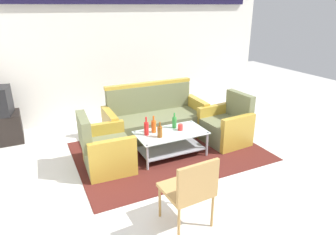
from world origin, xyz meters
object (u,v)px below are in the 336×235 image
armchair_right (226,127)px  bottle_orange (154,126)px  armchair_left (106,151)px  bottle_brown (160,131)px  bottle_red (146,128)px  wicker_chair (191,188)px  coffee_table (171,140)px  cup (180,127)px  couch (155,121)px  bottle_green (174,122)px

armchair_right → bottle_orange: 1.36m
armchair_left → bottle_brown: size_ratio=3.50×
bottle_red → wicker_chair: 1.63m
armchair_right → coffee_table: (-1.10, -0.05, -0.02)m
armchair_right → cup: size_ratio=8.50×
bottle_brown → coffee_table: bearing=21.3°
couch → armchair_left: 1.32m
couch → wicker_chair: (-0.61, -2.34, 0.18)m
couch → bottle_brown: (-0.30, -0.88, 0.19)m
wicker_chair → bottle_brown: bearing=74.9°
bottle_red → bottle_orange: bottle_red is taller
armchair_left → armchair_right: size_ratio=1.00×
armchair_right → bottle_green: 1.00m
bottle_green → wicker_chair: (-0.67, -1.69, -0.01)m
bottle_red → armchair_right: bearing=-1.0°
bottle_red → bottle_orange: bearing=18.0°
coffee_table → cup: cup is taller
couch → armchair_right: couch is taller
bottle_green → cup: bottle_green is taller
couch → wicker_chair: couch is taller
armchair_left → armchair_right: same height
coffee_table → bottle_orange: (-0.24, 0.12, 0.24)m
couch → bottle_brown: couch is taller
couch → wicker_chair: size_ratio=2.15×
bottle_orange → cup: 0.43m
bottle_red → bottle_orange: size_ratio=1.07×
bottle_green → coffee_table: bearing=-133.0°
armchair_left → wicker_chair: size_ratio=1.01×
armchair_right → couch: bearing=50.6°
cup → wicker_chair: (-0.71, -1.56, 0.03)m
armchair_right → cup: 0.95m
armchair_left → bottle_orange: bearing=96.7°
bottle_brown → cup: size_ratio=2.43×
cup → wicker_chair: wicker_chair is taller
couch → bottle_red: couch is taller
bottle_brown → cup: bottle_brown is taller
armchair_right → bottle_red: armchair_right is taller
couch → bottle_brown: bearing=71.8°
coffee_table → cup: 0.25m
armchair_left → bottle_red: armchair_left is taller
bottle_red → wicker_chair: size_ratio=0.35×
wicker_chair → bottle_green: bearing=65.3°
couch → bottle_orange: bearing=65.7°
armchair_right → bottle_green: armchair_right is taller
bottle_red → bottle_brown: (0.15, -0.16, -0.02)m
coffee_table → bottle_brown: bottle_brown is taller
bottle_green → armchair_left: bearing=-176.4°
bottle_red → bottle_green: bottle_red is taller
armchair_left → wicker_chair: bearing=19.8°
coffee_table → bottle_orange: bearing=153.8°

